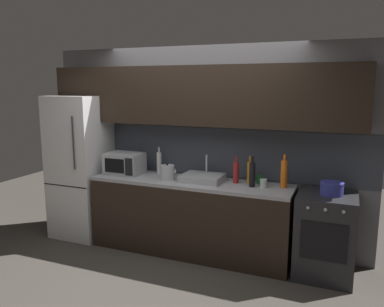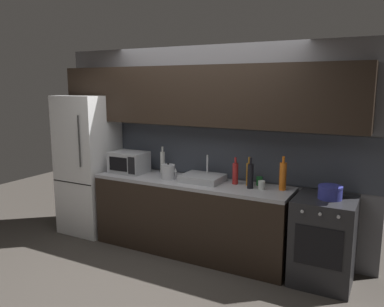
{
  "view_description": "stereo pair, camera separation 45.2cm",
  "coord_description": "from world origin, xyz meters",
  "px_view_note": "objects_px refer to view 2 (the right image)",
  "views": [
    {
      "loc": [
        1.71,
        -3.22,
        2.03
      ],
      "look_at": [
        0.03,
        0.9,
        1.23
      ],
      "focal_mm": 36.01,
      "sensor_mm": 36.0,
      "label": 1
    },
    {
      "loc": [
        2.12,
        -3.03,
        2.03
      ],
      "look_at": [
        0.03,
        0.9,
        1.23
      ],
      "focal_mm": 36.01,
      "sensor_mm": 36.0,
      "label": 2
    }
  ],
  "objects_px": {
    "oven_range": "(323,241)",
    "wine_bottle_red": "(235,173)",
    "refrigerator": "(89,164)",
    "kettle": "(168,172)",
    "mug_green": "(259,181)",
    "wine_bottle_orange": "(283,176)",
    "microwave": "(129,162)",
    "cooking_pot": "(330,192)",
    "wine_bottle_amber": "(249,174)",
    "mug_clear": "(262,185)",
    "wine_bottle_white": "(163,162)",
    "wine_bottle_dark": "(250,176)"
  },
  "relations": [
    {
      "from": "wine_bottle_white",
      "to": "mug_clear",
      "type": "relative_size",
      "value": 3.6
    },
    {
      "from": "microwave",
      "to": "wine_bottle_white",
      "type": "relative_size",
      "value": 1.34
    },
    {
      "from": "oven_range",
      "to": "microwave",
      "type": "height_order",
      "value": "microwave"
    },
    {
      "from": "refrigerator",
      "to": "wine_bottle_red",
      "type": "distance_m",
      "value": 2.13
    },
    {
      "from": "refrigerator",
      "to": "oven_range",
      "type": "bearing_deg",
      "value": -0.02
    },
    {
      "from": "cooking_pot",
      "to": "kettle",
      "type": "bearing_deg",
      "value": -178.24
    },
    {
      "from": "kettle",
      "to": "mug_green",
      "type": "bearing_deg",
      "value": 12.35
    },
    {
      "from": "microwave",
      "to": "wine_bottle_dark",
      "type": "height_order",
      "value": "wine_bottle_dark"
    },
    {
      "from": "mug_green",
      "to": "wine_bottle_orange",
      "type": "bearing_deg",
      "value": -14.17
    },
    {
      "from": "wine_bottle_orange",
      "to": "microwave",
      "type": "bearing_deg",
      "value": -177.5
    },
    {
      "from": "mug_clear",
      "to": "wine_bottle_red",
      "type": "bearing_deg",
      "value": 166.89
    },
    {
      "from": "refrigerator",
      "to": "wine_bottle_white",
      "type": "bearing_deg",
      "value": 10.75
    },
    {
      "from": "kettle",
      "to": "wine_bottle_red",
      "type": "height_order",
      "value": "wine_bottle_red"
    },
    {
      "from": "microwave",
      "to": "wine_bottle_white",
      "type": "xyz_separation_m",
      "value": [
        0.4,
        0.19,
        0.01
      ]
    },
    {
      "from": "wine_bottle_orange",
      "to": "mug_green",
      "type": "xyz_separation_m",
      "value": [
        -0.28,
        0.07,
        -0.11
      ]
    },
    {
      "from": "refrigerator",
      "to": "wine_bottle_orange",
      "type": "height_order",
      "value": "refrigerator"
    },
    {
      "from": "wine_bottle_white",
      "to": "microwave",
      "type": "bearing_deg",
      "value": -155.0
    },
    {
      "from": "kettle",
      "to": "cooking_pot",
      "type": "height_order",
      "value": "kettle"
    },
    {
      "from": "mug_green",
      "to": "cooking_pot",
      "type": "relative_size",
      "value": 0.42
    },
    {
      "from": "oven_range",
      "to": "mug_green",
      "type": "height_order",
      "value": "mug_green"
    },
    {
      "from": "mug_green",
      "to": "cooking_pot",
      "type": "distance_m",
      "value": 0.81
    },
    {
      "from": "kettle",
      "to": "mug_green",
      "type": "relative_size",
      "value": 2.03
    },
    {
      "from": "oven_range",
      "to": "wine_bottle_amber",
      "type": "bearing_deg",
      "value": 172.19
    },
    {
      "from": "wine_bottle_red",
      "to": "mug_green",
      "type": "xyz_separation_m",
      "value": [
        0.27,
        0.07,
        -0.08
      ]
    },
    {
      "from": "wine_bottle_amber",
      "to": "mug_green",
      "type": "bearing_deg",
      "value": 29.25
    },
    {
      "from": "wine_bottle_amber",
      "to": "wine_bottle_red",
      "type": "bearing_deg",
      "value": -174.97
    },
    {
      "from": "microwave",
      "to": "wine_bottle_dark",
      "type": "distance_m",
      "value": 1.67
    },
    {
      "from": "wine_bottle_amber",
      "to": "wine_bottle_orange",
      "type": "xyz_separation_m",
      "value": [
        0.39,
        -0.01,
        0.02
      ]
    },
    {
      "from": "mug_clear",
      "to": "wine_bottle_white",
      "type": "bearing_deg",
      "value": 172.58
    },
    {
      "from": "wine_bottle_white",
      "to": "wine_bottle_dark",
      "type": "distance_m",
      "value": 1.28
    },
    {
      "from": "microwave",
      "to": "mug_green",
      "type": "xyz_separation_m",
      "value": [
        1.72,
        0.16,
        -0.09
      ]
    },
    {
      "from": "refrigerator",
      "to": "microwave",
      "type": "relative_size",
      "value": 4.1
    },
    {
      "from": "wine_bottle_red",
      "to": "wine_bottle_orange",
      "type": "bearing_deg",
      "value": 0.27
    },
    {
      "from": "wine_bottle_white",
      "to": "cooking_pot",
      "type": "relative_size",
      "value": 1.44
    },
    {
      "from": "oven_range",
      "to": "wine_bottle_red",
      "type": "bearing_deg",
      "value": 174.17
    },
    {
      "from": "wine_bottle_white",
      "to": "mug_clear",
      "type": "bearing_deg",
      "value": -7.42
    },
    {
      "from": "kettle",
      "to": "wine_bottle_orange",
      "type": "xyz_separation_m",
      "value": [
        1.35,
        0.16,
        0.07
      ]
    },
    {
      "from": "refrigerator",
      "to": "wine_bottle_dark",
      "type": "height_order",
      "value": "refrigerator"
    },
    {
      "from": "microwave",
      "to": "mug_clear",
      "type": "distance_m",
      "value": 1.79
    },
    {
      "from": "wine_bottle_amber",
      "to": "mug_clear",
      "type": "distance_m",
      "value": 0.22
    },
    {
      "from": "microwave",
      "to": "wine_bottle_amber",
      "type": "relative_size",
      "value": 1.41
    },
    {
      "from": "oven_range",
      "to": "wine_bottle_white",
      "type": "relative_size",
      "value": 2.62
    },
    {
      "from": "wine_bottle_amber",
      "to": "kettle",
      "type": "bearing_deg",
      "value": -169.74
    },
    {
      "from": "oven_range",
      "to": "wine_bottle_red",
      "type": "relative_size",
      "value": 2.89
    },
    {
      "from": "wine_bottle_orange",
      "to": "cooking_pot",
      "type": "distance_m",
      "value": 0.53
    },
    {
      "from": "refrigerator",
      "to": "mug_green",
      "type": "xyz_separation_m",
      "value": [
        2.4,
        0.18,
        0.01
      ]
    },
    {
      "from": "wine_bottle_orange",
      "to": "wine_bottle_white",
      "type": "bearing_deg",
      "value": 176.45
    },
    {
      "from": "refrigerator",
      "to": "oven_range",
      "type": "xyz_separation_m",
      "value": [
        3.15,
        -0.0,
        -0.49
      ]
    },
    {
      "from": "wine_bottle_red",
      "to": "oven_range",
      "type": "bearing_deg",
      "value": -5.83
    },
    {
      "from": "mug_green",
      "to": "oven_range",
      "type": "bearing_deg",
      "value": -13.27
    }
  ]
}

